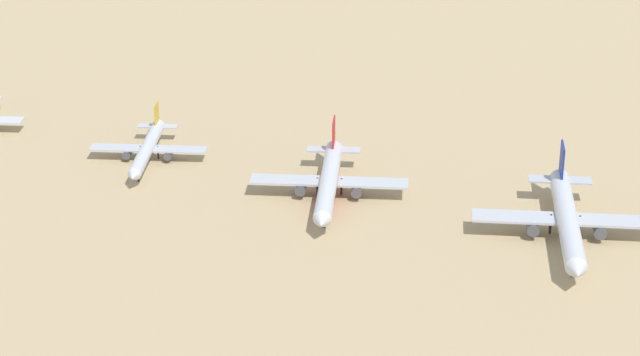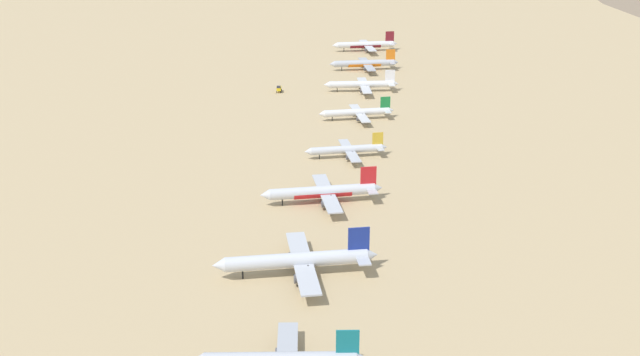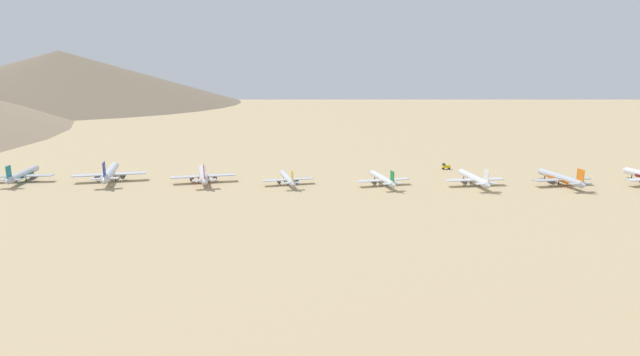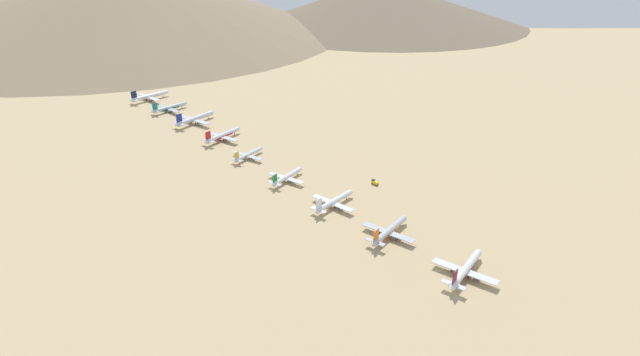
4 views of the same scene
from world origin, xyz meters
The scene contains 13 objects.
ground_plane centered at (0.00, 0.00, 0.00)m, with size 2505.42×2505.42×0.00m, color tan.
parked_jet_0 centered at (-22.84, -209.35, 4.33)m, with size 45.04×36.78×13.00m.
parked_jet_1 centered at (-19.44, -155.49, 4.16)m, with size 43.37×35.38×12.51m.
parked_jet_2 centered at (-15.39, -105.60, 4.09)m, with size 42.07×34.17×12.13m.
parked_jet_3 centered at (-10.39, -53.36, 3.72)m, with size 38.21×31.26×11.06m.
parked_jet_4 centered at (-3.50, 1.17, 3.55)m, with size 36.45×29.82×10.55m.
parked_jet_5 centered at (7.06, 50.62, 4.45)m, with size 46.22×37.79×13.36m.
parked_jet_6 centered at (14.91, 106.30, 4.97)m, with size 51.14×41.77×14.77m.
parked_jet_7 centered at (17.76, 157.59, 4.22)m, with size 43.85×35.54×12.67m.
parked_jet_8 centered at (23.34, 208.10, 4.85)m, with size 49.94×40.51×14.41m.
service_truck centered at (31.14, -104.44, 2.08)m, with size 2.87×5.29×3.90m.
desert_hill_2 centered at (637.23, 364.38, 44.25)m, with size 600.76×600.76×88.50m, color #70604C.
desert_hill_4 centered at (582.47, 517.94, 30.98)m, with size 238.25×238.25×61.97m, color #7A6854.
Camera 4 is at (-240.02, -308.35, 168.12)m, focal length 28.44 mm.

